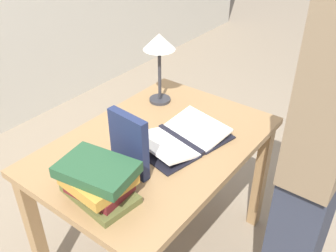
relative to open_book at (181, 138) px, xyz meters
name	(u,v)px	position (x,y,z in m)	size (l,w,h in m)	color
ground_plane	(158,247)	(-0.07, 0.09, -0.77)	(12.00, 12.00, 0.00)	gray
reading_desk	(157,160)	(-0.07, 0.09, -0.13)	(1.14, 0.79, 0.75)	#937047
open_book	(181,138)	(0.00, 0.00, 0.00)	(0.49, 0.39, 0.06)	black
book_stack_tall	(98,181)	(-0.49, 0.03, 0.06)	(0.24, 0.31, 0.16)	brown
book_standing_upright	(129,144)	(-0.30, 0.04, 0.12)	(0.05, 0.20, 0.28)	#1E284C
reading_lamp	(159,48)	(0.25, 0.32, 0.29)	(0.17, 0.17, 0.39)	#2D2D33
coffee_mug	(133,148)	(-0.22, 0.10, 0.02)	(0.08, 0.09, 0.08)	white
person_reader	(317,164)	(0.08, -0.60, 0.08)	(0.36, 0.22, 1.72)	#2D3342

